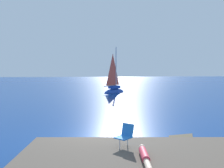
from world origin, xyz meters
TOP-DOWN VIEW (x-y plane):
  - ground_plane at (0.00, 0.00)m, footprint 160.00×160.00m
  - shore_ledge at (0.81, -3.55)m, footprint 8.20×4.50m
  - boulder_seaward at (3.15, -1.53)m, footprint 1.54×1.60m
  - boulder_inland at (1.91, -1.81)m, footprint 0.80×1.01m
  - sailboat_near at (2.72, 20.62)m, footprint 3.56×3.28m
  - person_sunbather at (0.91, -4.06)m, footprint 0.36×1.76m
  - beach_chair at (0.51, -2.76)m, footprint 0.76×0.76m

SIDE VIEW (x-z plane):
  - ground_plane at x=0.00m, z-range 0.00..0.00m
  - boulder_seaward at x=3.15m, z-range -0.51..0.51m
  - boulder_inland at x=1.91m, z-range -0.35..0.35m
  - shore_ledge at x=0.81m, z-range 0.00..0.59m
  - sailboat_near at x=2.72m, z-range -3.07..3.81m
  - person_sunbather at x=0.91m, z-range 0.58..0.83m
  - beach_chair at x=0.51m, z-range 0.63..1.43m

